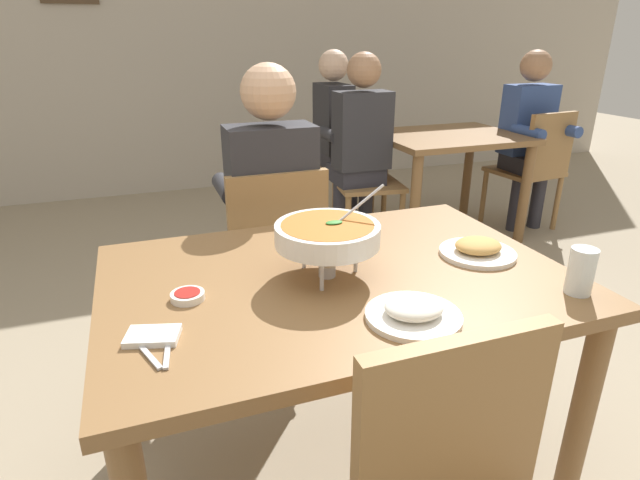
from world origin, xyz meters
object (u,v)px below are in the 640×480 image
Objects in this scene: diner_main at (270,200)px; sauce_dish at (188,296)px; dining_table_main at (337,304)px; chair_bg_left at (364,171)px; patron_bg_left at (359,141)px; curry_bowl at (327,235)px; chair_bg_middle at (346,158)px; patron_bg_right at (530,130)px; patron_bg_middle at (338,128)px; chair_bg_right at (535,164)px; chair_diner_main at (274,254)px; appetizer_plate at (478,249)px; drink_glass at (581,273)px; dining_table_far at (448,153)px; rice_plate at (414,311)px.

sauce_dish is at bearing -118.56° from diner_main.
chair_bg_left reaches higher than dining_table_main.
patron_bg_left reaches higher than dining_table_main.
curry_bowl is 2.63m from chair_bg_middle.
dining_table_main is 1.02× the size of patron_bg_right.
sauce_dish is (-0.40, -0.01, -0.12)m from curry_bowl.
patron_bg_left is at bearing 54.59° from sauce_dish.
patron_bg_left is at bearing -95.23° from patron_bg_middle.
chair_bg_right is (1.27, -0.26, 0.00)m from chair_bg_left.
diner_main is 1.91m from chair_bg_middle.
chair_diner_main and chair_bg_left have the same top height.
appetizer_plate is 0.27× the size of chair_bg_middle.
drink_glass reaches higher than appetizer_plate.
diner_main is 1.41m from patron_bg_left.
appetizer_plate is (0.47, -0.81, 0.03)m from diner_main.
drink_glass is at bearing -28.59° from curry_bowl.
diner_main is at bearing -146.22° from dining_table_far.
patron_bg_middle is at bearing 140.37° from dining_table_far.
chair_bg_left is (0.99, 1.21, 0.00)m from chair_diner_main.
curry_bowl is at bearing -171.27° from dining_table_main.
chair_bg_right is at bearing -28.48° from chair_bg_middle.
chair_bg_left reaches higher than appetizer_plate.
diner_main reaches higher than appetizer_plate.
patron_bg_left is (0.93, 1.87, -0.13)m from curry_bowl.
patron_bg_middle is (0.95, 2.37, 0.10)m from dining_table_main.
sauce_dish is (-0.51, 0.29, -0.01)m from rice_plate.
patron_bg_right is (1.26, -0.16, 0.24)m from chair_bg_left.
curry_bowl is 2.88m from chair_bg_right.
chair_bg_middle is at bearing 151.52° from chair_bg_right.
patron_bg_middle reaches higher than sauce_dish.
appetizer_plate is 0.27× the size of chair_bg_left.
chair_diner_main is at bearing -122.03° from chair_bg_middle.
chair_bg_right is (2.30, 1.71, -0.37)m from curry_bowl.
chair_diner_main reaches higher than dining_table_far.
patron_bg_left is (0.43, 1.89, -0.03)m from appetizer_plate.
curry_bowl reaches higher than chair_bg_middle.
curry_bowl is at bearing -141.74° from patron_bg_right.
chair_bg_right is at bearing -6.79° from patron_bg_left.
curry_bowl is at bearing -112.41° from patron_bg_middle.
dining_table_far is at bearing -1.60° from patron_bg_left.
sauce_dish reaches higher than dining_table_main.
chair_diner_main is 1.92m from chair_bg_middle.
diner_main is 2.45m from chair_bg_right.
chair_bg_left is 1.00× the size of chair_bg_middle.
patron_bg_right is (2.25, 1.05, 0.24)m from chair_diner_main.
diner_main is 1.85m from patron_bg_middle.
rice_plate is (0.08, -0.30, 0.12)m from dining_table_main.
dining_table_main is at bearing -116.78° from chair_bg_left.
chair_bg_left is (0.91, 2.27, -0.26)m from rice_plate.
rice_plate is 2.82m from patron_bg_middle.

